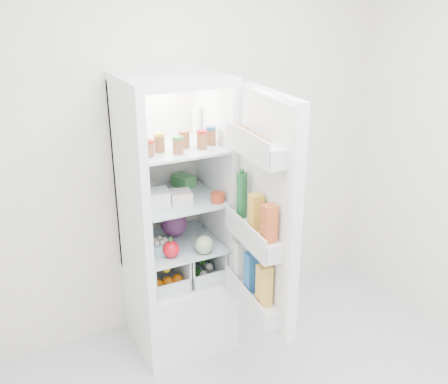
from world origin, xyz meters
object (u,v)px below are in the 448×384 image
red_cabbage (174,224)px  fridge_door (263,218)px  mushroom_bowl (160,247)px  refrigerator (175,249)px

red_cabbage → fridge_door: size_ratio=0.13×
red_cabbage → fridge_door: 0.77m
red_cabbage → fridge_door: (0.27, -0.67, 0.26)m
fridge_door → mushroom_bowl: bearing=44.6°
refrigerator → mushroom_bowl: bearing=-136.5°
refrigerator → fridge_door: refrigerator is taller
red_cabbage → mushroom_bowl: red_cabbage is taller
red_cabbage → mushroom_bowl: 0.24m
refrigerator → red_cabbage: refrigerator is taller
refrigerator → red_cabbage: (0.01, 0.03, 0.17)m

